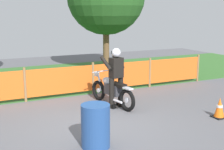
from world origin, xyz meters
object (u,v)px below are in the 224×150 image
at_px(rider_lead, 116,75).
at_px(spare_drum, 96,126).
at_px(traffic_cone, 220,108).
at_px(motorcycle_lead, 112,90).

bearing_deg(rider_lead, spare_drum, 133.24).
relative_size(rider_lead, spare_drum, 1.92).
height_order(traffic_cone, spare_drum, spare_drum).
relative_size(motorcycle_lead, spare_drum, 2.21).
height_order(rider_lead, traffic_cone, rider_lead).
distance_m(rider_lead, traffic_cone, 2.88).
bearing_deg(spare_drum, motorcycle_lead, 58.06).
bearing_deg(rider_lead, traffic_cone, -146.83).
distance_m(motorcycle_lead, rider_lead, 0.50).
xyz_separation_m(motorcycle_lead, spare_drum, (-1.50, -2.41, -0.01)).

